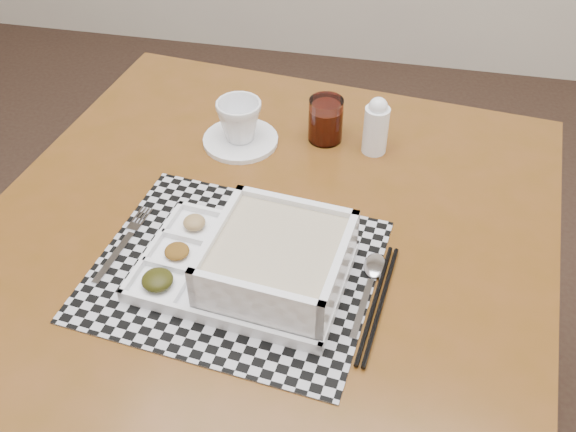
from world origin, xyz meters
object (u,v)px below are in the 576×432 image
object	(u,v)px
creamer_bottle	(376,126)
serving_tray	(268,265)
cup	(239,121)
juice_glass	(326,122)
dining_table	(267,254)

from	to	relation	value
creamer_bottle	serving_tray	bearing A→B (deg)	-108.19
cup	juice_glass	bearing A→B (deg)	35.95
cup	creamer_bottle	size ratio (longest dim) A/B	0.75
serving_tray	creamer_bottle	bearing A→B (deg)	71.81
cup	creamer_bottle	bearing A→B (deg)	25.93
dining_table	serving_tray	world-z (taller)	serving_tray
dining_table	creamer_bottle	world-z (taller)	creamer_bottle
creamer_bottle	juice_glass	bearing A→B (deg)	168.89
creamer_bottle	cup	bearing A→B (deg)	-174.32
serving_tray	creamer_bottle	xyz separation A→B (m)	(0.12, 0.38, 0.02)
dining_table	cup	distance (m)	0.28
dining_table	juice_glass	bearing A→B (deg)	77.56
dining_table	creamer_bottle	bearing A→B (deg)	57.38
serving_tray	cup	distance (m)	0.38
serving_tray	cup	xyz separation A→B (m)	(-0.14, 0.35, 0.01)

